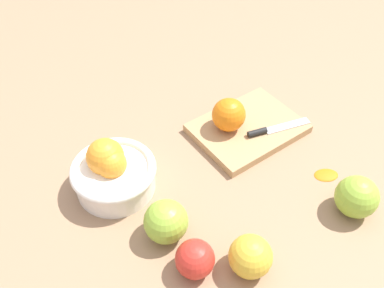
% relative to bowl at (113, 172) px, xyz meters
% --- Properties ---
extents(ground_plane, '(2.40, 2.40, 0.00)m').
position_rel_bowl_xyz_m(ground_plane, '(0.20, -0.10, -0.04)').
color(ground_plane, '#997556').
extents(bowl, '(0.17, 0.17, 0.11)m').
position_rel_bowl_xyz_m(bowl, '(0.00, 0.00, 0.00)').
color(bowl, white).
rests_on(bowl, ground_plane).
extents(cutting_board, '(0.25, 0.19, 0.02)m').
position_rel_bowl_xyz_m(cutting_board, '(0.33, -0.02, -0.03)').
color(cutting_board, tan).
rests_on(cutting_board, ground_plane).
extents(orange_on_board, '(0.08, 0.08, 0.08)m').
position_rel_bowl_xyz_m(orange_on_board, '(0.29, -0.00, 0.01)').
color(orange_on_board, orange).
rests_on(orange_on_board, cutting_board).
extents(knife, '(0.15, 0.05, 0.01)m').
position_rel_bowl_xyz_m(knife, '(0.36, -0.07, -0.02)').
color(knife, silver).
rests_on(knife, cutting_board).
extents(apple_front_left, '(0.08, 0.08, 0.08)m').
position_rel_bowl_xyz_m(apple_front_left, '(0.03, -0.16, -0.00)').
color(apple_front_left, '#8EB738').
rests_on(apple_front_left, ground_plane).
extents(apple_front_left_2, '(0.08, 0.08, 0.08)m').
position_rel_bowl_xyz_m(apple_front_left_2, '(0.11, -0.30, -0.01)').
color(apple_front_left_2, gold).
rests_on(apple_front_left_2, ground_plane).
extents(apple_front_left_3, '(0.07, 0.07, 0.07)m').
position_rel_bowl_xyz_m(apple_front_left_3, '(0.03, -0.25, -0.01)').
color(apple_front_left_3, red).
rests_on(apple_front_left_3, ground_plane).
extents(apple_front_right, '(0.08, 0.08, 0.08)m').
position_rel_bowl_xyz_m(apple_front_right, '(0.36, -0.31, -0.00)').
color(apple_front_right, '#8EB738').
rests_on(apple_front_right, ground_plane).
extents(citrus_peel, '(0.06, 0.05, 0.01)m').
position_rel_bowl_xyz_m(citrus_peel, '(0.38, -0.22, -0.04)').
color(citrus_peel, orange).
rests_on(citrus_peel, ground_plane).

